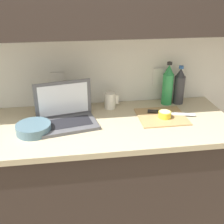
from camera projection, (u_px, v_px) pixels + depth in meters
wall_back at (70, 10)px, 1.66m from camera, size 5.20×0.38×2.60m
counter_unit at (77, 183)px, 1.89m from camera, size 1.95×0.65×0.92m
laptop at (66, 114)px, 1.71m from camera, size 0.38×0.30×0.25m
cutting_board at (162, 117)px, 1.80m from camera, size 0.30×0.28×0.01m
knife at (163, 112)px, 1.83m from camera, size 0.30×0.11×0.02m
lemon_half_cut at (165, 114)px, 1.77m from camera, size 0.08×0.08×0.04m
bottle_green_soda at (168, 85)px, 1.94m from camera, size 0.07×0.07×0.30m
bottle_oil_tall at (180, 86)px, 1.96m from camera, size 0.07×0.07×0.27m
measuring_cup at (110, 100)px, 1.91m from camera, size 0.10×0.08×0.11m
bowl_white at (34, 128)px, 1.61m from camera, size 0.20×0.20×0.05m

